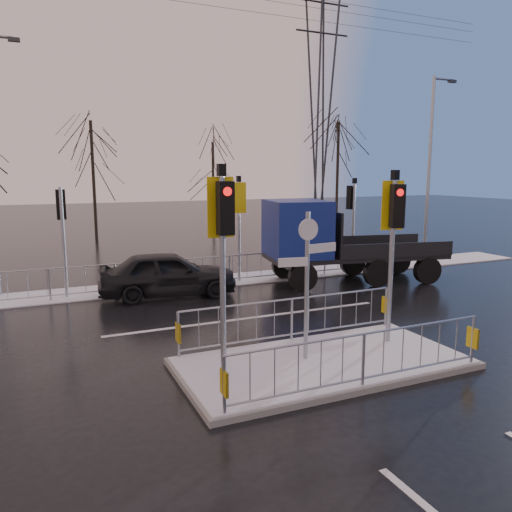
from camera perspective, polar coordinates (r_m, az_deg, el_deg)
name	(u,v)px	position (r m, az deg, el deg)	size (l,w,h in m)	color
ground	(322,366)	(10.76, 7.61, -12.35)	(120.00, 120.00, 0.00)	black
snow_verge	(198,283)	(18.31, -6.64, -3.06)	(30.00, 2.00, 0.04)	white
lane_markings	(331,372)	(10.50, 8.59, -12.92)	(8.00, 11.38, 0.01)	silver
traffic_island	(322,348)	(10.63, 7.57, -10.39)	(6.00, 3.04, 4.15)	slate
far_kerb_fixtures	(210,257)	(17.73, -5.30, -0.16)	(18.00, 0.65, 3.83)	#969DA4
car_far_lane	(168,274)	(16.43, -10.00, -2.00)	(1.77, 4.39, 1.50)	black
flatbed_truck	(321,239)	(18.11, 7.44, 1.89)	(6.84, 3.51, 3.02)	black
tree_far_a	(92,158)	(30.66, -18.19, 10.64)	(3.75, 3.75, 7.08)	black
tree_far_b	(213,169)	(34.38, -4.94, 9.84)	(3.25, 3.25, 6.14)	black
tree_far_c	(338,155)	(35.25, 9.34, 11.31)	(4.00, 4.00, 7.55)	black
street_lamp_right	(431,163)	(23.24, 19.34, 10.00)	(1.25, 0.18, 8.00)	#969DA4
pylon_wires	(310,88)	(44.96, 6.15, 18.52)	(70.00, 2.38, 19.97)	#2D3033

